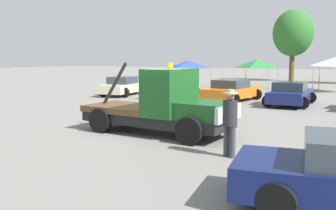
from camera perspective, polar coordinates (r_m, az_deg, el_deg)
The scene contains 10 objects.
ground_plane at distance 13.34m, azimuth -1.86°, elevation -4.34°, with size 160.00×160.00×0.00m, color gray.
tow_truck at distance 12.99m, azimuth -0.63°, elevation -0.34°, with size 5.59×2.28×2.51m.
person_near_truck at distance 10.16m, azimuth 9.42°, elevation -1.88°, with size 0.41×0.41×1.84m.
parked_car_cream at distance 26.99m, azimuth -6.77°, elevation 2.88°, with size 2.86×4.83×1.34m.
parked_car_tan at distance 25.38m, azimuth 0.79°, elevation 2.66°, with size 2.44×4.63×1.34m.
parked_car_orange at distance 23.43m, azimuth 9.71°, elevation 2.17°, with size 2.85×4.85×1.34m.
parked_car_navy at distance 22.12m, azimuth 18.13°, elevation 1.62°, with size 2.55×4.38×1.34m.
canopy_tent_blue at distance 34.70m, azimuth 3.14°, elevation 6.22°, with size 3.28×3.28×2.40m.
canopy_tent_green at distance 33.69m, azimuth 13.41°, elevation 6.12°, with size 3.04×3.04×2.49m.
tree_center at distance 45.43m, azimuth 18.52°, elevation 10.32°, with size 4.51×4.51×8.06m.
Camera 1 is at (6.93, -11.08, 2.68)m, focal length 40.00 mm.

